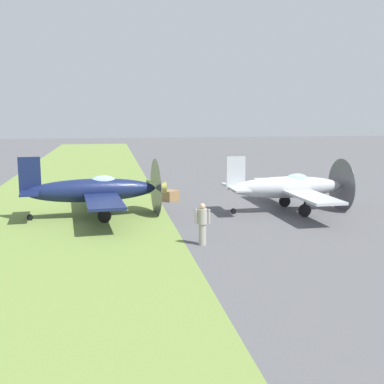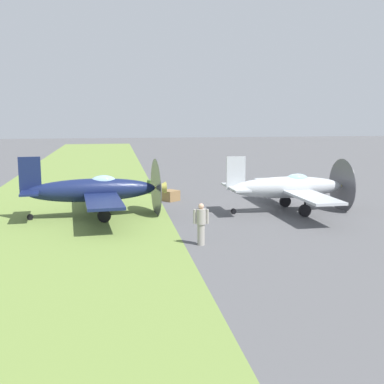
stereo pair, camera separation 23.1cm
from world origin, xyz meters
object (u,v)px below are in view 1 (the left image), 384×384
at_px(airplane_wingman, 95,190).
at_px(supply_crate, 169,196).
at_px(ground_crew_chief, 202,223).
at_px(airplane_lead, 289,187).
at_px(fuel_drum, 151,187).

relative_size(airplane_wingman, supply_crate, 10.46).
distance_m(airplane_wingman, ground_crew_chief, 7.69).
relative_size(airplane_lead, fuel_drum, 10.02).
xyz_separation_m(ground_crew_chief, supply_crate, (-10.28, -0.09, -0.59)).
xyz_separation_m(ground_crew_chief, fuel_drum, (-13.28, -0.99, -0.46)).
bearing_deg(supply_crate, ground_crew_chief, 0.48).
bearing_deg(airplane_wingman, fuel_drum, 148.62).
bearing_deg(fuel_drum, supply_crate, 16.74).
bearing_deg(supply_crate, fuel_drum, -163.26).
bearing_deg(airplane_wingman, ground_crew_chief, 30.16).
xyz_separation_m(fuel_drum, supply_crate, (3.00, 0.90, -0.13)).
height_order(airplane_wingman, supply_crate, airplane_wingman).
distance_m(airplane_lead, supply_crate, 7.53).
distance_m(airplane_lead, airplane_wingman, 10.39).
xyz_separation_m(airplane_lead, supply_crate, (-4.39, -6.03, -1.03)).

